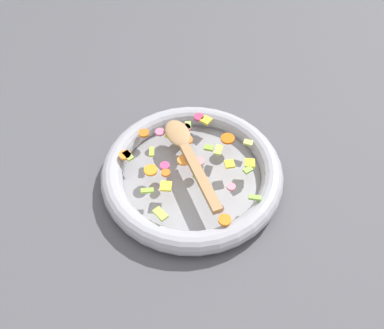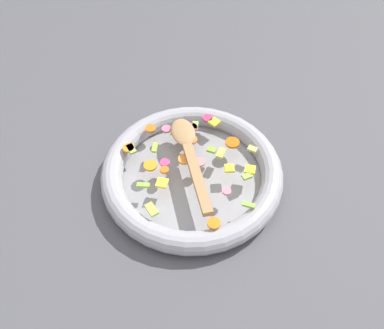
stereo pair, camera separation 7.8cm
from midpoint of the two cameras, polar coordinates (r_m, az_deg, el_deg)
The scene contains 4 objects.
ground_plane at distance 0.88m, azimuth 2.53°, elevation -2.21°, with size 4.00×4.00×0.00m, color #4C4C51.
skillet at distance 0.86m, azimuth 2.58°, elevation -1.32°, with size 0.42×0.42×0.05m.
chopped_vegetables at distance 0.86m, azimuth 2.14°, elevation 1.54°, with size 0.33×0.30×0.01m.
wooden_spoon at distance 0.85m, azimuth 2.18°, elevation 1.88°, with size 0.28×0.12×0.01m.
Camera 2 is at (0.47, -0.26, 0.70)m, focal length 35.00 mm.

